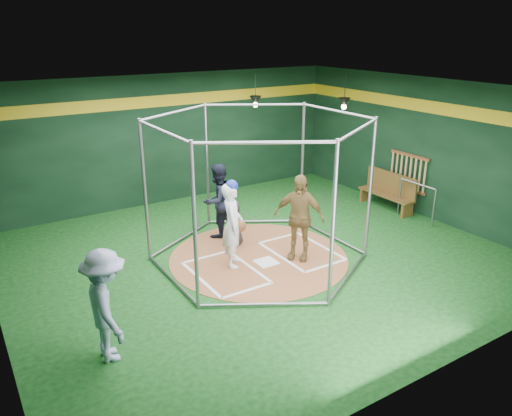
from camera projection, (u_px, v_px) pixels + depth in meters
room_shell at (258, 179)px, 10.08m from camera, size 10.10×9.10×3.53m
clay_disc at (258, 257)px, 10.67m from camera, size 3.80×3.80×0.01m
home_plate at (266, 262)px, 10.43m from camera, size 0.43×0.43×0.01m
batter_box_left at (225, 272)px, 9.99m from camera, size 1.17×1.77×0.01m
batter_box_right at (301, 251)px, 10.95m from camera, size 1.17×1.77×0.01m
batting_cage at (259, 191)px, 10.16m from camera, size 4.05×4.67×3.00m
bat_rack at (408, 172)px, 13.11m from camera, size 0.07×1.25×0.98m
pendant_lamp_near at (255, 100)px, 13.69m from camera, size 0.34×0.34×0.90m
pendant_lamp_far at (344, 102)px, 13.33m from camera, size 0.34×0.34×0.90m
batter_figure at (232, 224)px, 10.04m from camera, size 0.68×0.76×1.83m
visitor_leopard at (299, 217)px, 10.34m from camera, size 1.02×1.12×1.84m
catcher_figure at (235, 223)px, 11.09m from camera, size 0.56×0.60×1.04m
umpire at (218, 201)px, 11.49m from camera, size 1.00×0.88×1.74m
bystander_blue at (106, 306)px, 7.19m from camera, size 0.70×1.15×1.74m
dugout_bench at (388, 190)px, 13.41m from camera, size 0.40×1.70×0.99m
steel_railing at (417, 196)px, 12.52m from camera, size 0.05×1.14×0.99m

